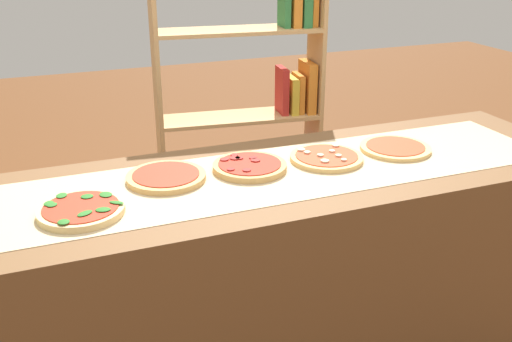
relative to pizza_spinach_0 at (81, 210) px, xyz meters
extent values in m
cube|color=brown|center=(0.57, 0.08, -0.48)|extent=(2.45, 0.68, 0.94)
cube|color=tan|center=(0.57, 0.08, -0.01)|extent=(2.15, 0.46, 0.00)
cylinder|color=#E5C17F|center=(0.00, 0.00, 0.00)|extent=(0.25, 0.25, 0.02)
cylinder|color=red|center=(0.00, 0.00, 0.01)|extent=(0.22, 0.22, 0.00)
ellipsoid|color=#286B23|center=(-0.08, 0.04, 0.01)|extent=(0.04, 0.04, 0.00)
ellipsoid|color=#286B23|center=(0.08, 0.05, 0.01)|extent=(0.05, 0.05, 0.00)
ellipsoid|color=#286B23|center=(-0.09, 0.05, 0.01)|extent=(0.04, 0.04, 0.00)
ellipsoid|color=#286B23|center=(0.02, 0.06, 0.01)|extent=(0.04, 0.04, 0.00)
ellipsoid|color=#286B23|center=(0.01, -0.06, 0.01)|extent=(0.06, 0.05, 0.00)
ellipsoid|color=#286B23|center=(0.10, -0.02, 0.01)|extent=(0.05, 0.04, 0.00)
ellipsoid|color=#286B23|center=(-0.05, 0.09, 0.01)|extent=(0.04, 0.05, 0.00)
ellipsoid|color=#286B23|center=(-0.05, -0.09, 0.01)|extent=(0.04, 0.05, 0.00)
ellipsoid|color=#286B23|center=(0.06, -0.05, 0.01)|extent=(0.05, 0.04, 0.00)
cylinder|color=tan|center=(0.29, 0.15, 0.00)|extent=(0.26, 0.26, 0.02)
cylinder|color=red|center=(0.29, 0.15, 0.01)|extent=(0.22, 0.22, 0.00)
cylinder|color=tan|center=(0.57, 0.14, 0.00)|extent=(0.25, 0.25, 0.02)
cylinder|color=#AD2314|center=(0.57, 0.14, 0.01)|extent=(0.22, 0.22, 0.00)
cylinder|color=maroon|center=(0.55, 0.22, 0.01)|extent=(0.03, 0.03, 0.00)
cylinder|color=maroon|center=(0.50, 0.20, 0.01)|extent=(0.03, 0.03, 0.00)
cylinder|color=maroon|center=(0.55, 0.19, 0.01)|extent=(0.03, 0.03, 0.00)
cylinder|color=maroon|center=(0.54, 0.19, 0.01)|extent=(0.04, 0.04, 0.00)
cylinder|color=maroon|center=(0.60, 0.15, 0.01)|extent=(0.03, 0.03, 0.00)
cylinder|color=maroon|center=(0.60, 0.17, 0.01)|extent=(0.03, 0.03, 0.00)
cylinder|color=maroon|center=(0.54, 0.07, 0.01)|extent=(0.03, 0.03, 0.00)
cylinder|color=maroon|center=(0.49, 0.10, 0.01)|extent=(0.03, 0.03, 0.00)
cylinder|color=#DBB26B|center=(0.86, 0.12, 0.00)|extent=(0.26, 0.26, 0.02)
cylinder|color=red|center=(0.86, 0.12, 0.01)|extent=(0.22, 0.22, 0.00)
cylinder|color=#C6B28E|center=(0.80, 0.16, 0.01)|extent=(0.02, 0.02, 0.01)
cylinder|color=#C6B28E|center=(0.89, 0.05, 0.01)|extent=(0.02, 0.02, 0.01)
cylinder|color=#C6B28E|center=(0.80, 0.20, 0.01)|extent=(0.03, 0.03, 0.01)
cylinder|color=#C6B28E|center=(0.89, 0.14, 0.01)|extent=(0.02, 0.02, 0.01)
cylinder|color=#C6B28E|center=(0.93, 0.19, 0.01)|extent=(0.03, 0.03, 0.01)
cylinder|color=#C6B28E|center=(0.89, 0.09, 0.01)|extent=(0.02, 0.02, 0.01)
cylinder|color=#C6B28E|center=(0.84, 0.12, 0.01)|extent=(0.02, 0.02, 0.01)
cylinder|color=#C6B28E|center=(0.82, 0.07, 0.01)|extent=(0.03, 0.03, 0.01)
cylinder|color=#DBB26B|center=(1.15, 0.12, 0.00)|extent=(0.26, 0.26, 0.01)
cylinder|color=red|center=(1.15, 0.12, 0.00)|extent=(0.22, 0.22, 0.00)
cube|color=tan|center=(1.23, 0.95, -0.11)|extent=(0.05, 0.22, 1.69)
cube|color=tan|center=(0.46, 1.04, -0.11)|extent=(0.05, 0.22, 1.69)
cube|color=tan|center=(0.84, 1.00, -0.94)|extent=(0.78, 0.31, 0.02)
cube|color=silver|center=(1.19, 0.96, -0.85)|extent=(0.05, 0.17, 0.17)
cube|color=silver|center=(1.15, 0.96, -0.82)|extent=(0.05, 0.19, 0.23)
cube|color=#234799|center=(1.11, 0.97, -0.82)|extent=(0.05, 0.13, 0.22)
cube|color=#B22823|center=(1.08, 0.97, -0.81)|extent=(0.05, 0.18, 0.25)
cube|color=orange|center=(1.03, 0.98, -0.81)|extent=(0.06, 0.18, 0.26)
cube|color=gold|center=(0.99, 0.98, -0.81)|extent=(0.05, 0.15, 0.26)
cube|color=tan|center=(0.84, 1.00, -0.53)|extent=(0.78, 0.31, 0.02)
cube|color=#753384|center=(1.19, 0.96, -0.43)|extent=(0.06, 0.17, 0.18)
cube|color=#753384|center=(1.13, 0.96, -0.42)|extent=(0.06, 0.18, 0.18)
cube|color=#2D753D|center=(1.09, 0.97, -0.43)|extent=(0.04, 0.14, 0.17)
cube|color=#B22823|center=(1.04, 0.97, -0.43)|extent=(0.05, 0.17, 0.18)
cube|color=#B22823|center=(1.01, 0.98, -0.39)|extent=(0.06, 0.15, 0.25)
cube|color=#47423D|center=(0.96, 0.98, -0.40)|extent=(0.05, 0.14, 0.23)
cube|color=#B22823|center=(0.93, 0.99, -0.43)|extent=(0.05, 0.16, 0.17)
cube|color=tan|center=(0.84, 1.00, -0.11)|extent=(0.78, 0.31, 0.02)
cube|color=orange|center=(1.19, 0.96, 0.03)|extent=(0.06, 0.18, 0.25)
cube|color=orange|center=(1.14, 0.96, 0.00)|extent=(0.04, 0.14, 0.19)
cube|color=gold|center=(1.11, 0.97, -0.01)|extent=(0.05, 0.16, 0.18)
cube|color=#B22823|center=(1.06, 0.97, 0.01)|extent=(0.05, 0.14, 0.22)
cube|color=tan|center=(0.84, 1.00, 0.31)|extent=(0.78, 0.31, 0.02)
cube|color=orange|center=(1.20, 0.96, 0.43)|extent=(0.04, 0.14, 0.22)
cube|color=#2D753D|center=(1.16, 0.96, 0.41)|extent=(0.06, 0.16, 0.17)
cube|color=orange|center=(1.11, 0.97, 0.42)|extent=(0.06, 0.15, 0.20)
cube|color=#2D753D|center=(1.06, 0.97, 0.44)|extent=(0.04, 0.13, 0.23)
camera|label=1|loc=(-0.08, -1.61, 0.76)|focal=41.44mm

